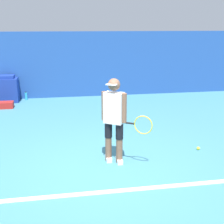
# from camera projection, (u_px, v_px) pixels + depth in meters

# --- Properties ---
(ground_plane) EXTENTS (24.00, 24.00, 0.00)m
(ground_plane) POSITION_uv_depth(u_px,v_px,m) (105.00, 170.00, 5.53)
(ground_plane) COLOR teal
(back_wall) EXTENTS (24.00, 0.10, 2.26)m
(back_wall) POSITION_uv_depth(u_px,v_px,m) (79.00, 65.00, 10.87)
(back_wall) COLOR #234C99
(back_wall) RESTS_ON ground_plane
(court_baseline) EXTENTS (21.60, 0.10, 0.01)m
(court_baseline) POSITION_uv_depth(u_px,v_px,m) (113.00, 191.00, 4.80)
(court_baseline) COLOR white
(court_baseline) RESTS_ON ground_plane
(tennis_player) EXTENTS (0.82, 0.59, 1.58)m
(tennis_player) POSITION_uv_depth(u_px,v_px,m) (115.00, 117.00, 5.62)
(tennis_player) COLOR brown
(tennis_player) RESTS_ON ground_plane
(tennis_ball) EXTENTS (0.07, 0.07, 0.07)m
(tennis_ball) POSITION_uv_depth(u_px,v_px,m) (198.00, 148.00, 6.40)
(tennis_ball) COLOR #D1E533
(tennis_ball) RESTS_ON ground_plane
(covered_chair) EXTENTS (0.68, 0.57, 0.88)m
(covered_chair) POSITION_uv_depth(u_px,v_px,m) (8.00, 89.00, 10.29)
(covered_chair) COLOR navy
(covered_chair) RESTS_ON ground_plane
(water_bottle) EXTENTS (0.08, 0.08, 0.28)m
(water_bottle) POSITION_uv_depth(u_px,v_px,m) (26.00, 96.00, 10.61)
(water_bottle) COLOR #33ADD6
(water_bottle) RESTS_ON ground_plane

